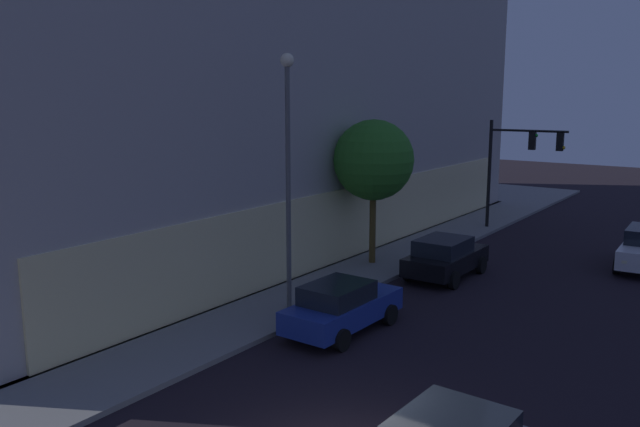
% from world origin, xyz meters
% --- Properties ---
extents(modern_building, '(35.05, 22.27, 20.42)m').
position_xyz_m(modern_building, '(14.44, 19.68, 10.14)').
color(modern_building, '#4C4C51').
rests_on(modern_building, ground).
extents(traffic_light_far_corner, '(0.55, 3.92, 5.63)m').
position_xyz_m(traffic_light_far_corner, '(23.71, 4.84, 4.08)').
color(traffic_light_far_corner, black).
rests_on(traffic_light_far_corner, sidewalk_corner).
extents(street_lamp_sidewalk, '(0.44, 0.44, 8.24)m').
position_xyz_m(street_lamp_sidewalk, '(6.92, 6.70, 5.30)').
color(street_lamp_sidewalk, '#5D5D5D').
rests_on(street_lamp_sidewalk, sidewalk_corner).
extents(sidewalk_tree, '(3.32, 3.32, 5.97)m').
position_xyz_m(sidewalk_tree, '(13.56, 7.47, 4.45)').
color(sidewalk_tree, brown).
rests_on(sidewalk_tree, sidewalk_corner).
extents(car_blue, '(4.34, 2.02, 1.57)m').
position_xyz_m(car_blue, '(6.37, 4.25, 0.80)').
color(car_blue, navy).
rests_on(car_blue, ground).
extents(car_black, '(4.27, 2.12, 1.61)m').
position_xyz_m(car_black, '(13.68, 4.21, 0.84)').
color(car_black, black).
rests_on(car_black, ground).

